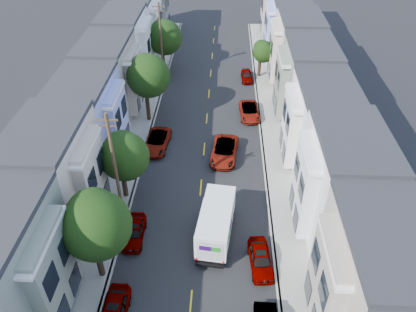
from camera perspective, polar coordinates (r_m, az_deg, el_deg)
ground at (r=33.05m, az=-1.62°, el=-11.35°), size 160.00×160.00×0.00m
road_slab at (r=44.43m, az=-0.35°, el=3.25°), size 12.00×70.00×0.02m
curb_left at (r=45.05m, az=-8.07°, el=3.47°), size 0.30×70.00×0.15m
curb_right at (r=44.55m, az=7.46°, el=3.11°), size 0.30×70.00×0.15m
sidewalk_left at (r=45.30m, az=-9.69°, el=3.50°), size 2.60×70.00×0.15m
sidewalk_right at (r=44.69m, az=9.12°, el=3.05°), size 2.60×70.00×0.15m
centerline at (r=44.43m, az=-0.35°, el=3.24°), size 0.12×70.00×0.01m
townhouse_row_left at (r=46.26m, az=-14.30°, el=3.47°), size 5.00×70.00×8.50m
townhouse_row_right at (r=45.35m, az=13.89°, el=2.81°), size 5.00×70.00×8.50m
tree_b at (r=27.78m, az=-15.63°, el=-9.43°), size 4.70×4.70×7.54m
tree_c at (r=34.31m, az=-11.80°, el=-0.10°), size 4.15×4.15×6.52m
tree_d at (r=44.50m, az=-8.51°, el=11.03°), size 4.70×4.70×7.87m
tree_e at (r=56.67m, az=-6.22°, el=16.22°), size 4.70×4.70×7.15m
tree_far_r at (r=55.59m, az=7.72°, el=14.29°), size 2.87×2.87×5.01m
utility_pole_near at (r=31.92m, az=-12.90°, el=-1.83°), size 1.60×0.26×10.00m
utility_pole_far at (r=54.20m, az=-6.60°, el=15.63°), size 1.60×0.26×10.00m
fedex_truck at (r=31.85m, az=1.13°, el=-9.31°), size 2.39×6.20×2.97m
lead_sedan at (r=40.45m, az=2.31°, el=0.68°), size 3.04×5.61×1.49m
parked_left_c at (r=33.04m, az=-10.32°, el=-10.45°), size 1.64×4.09×1.32m
parked_left_d at (r=42.18m, az=-7.21°, el=2.01°), size 2.71×5.19×1.39m
parked_right_b at (r=30.99m, az=7.40°, el=-14.18°), size 2.01×4.37×1.37m
parked_right_c at (r=47.29m, az=5.84°, el=6.24°), size 2.45×4.83×1.31m
parked_right_d at (r=55.58m, az=5.46°, el=11.15°), size 1.60×3.82×1.22m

